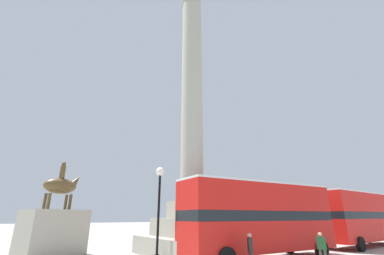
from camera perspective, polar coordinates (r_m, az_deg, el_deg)
ground_plane at (r=19.13m, az=0.00°, el=-26.34°), size 200.00×200.00×0.00m
monument_column at (r=19.54m, az=0.00°, el=-5.46°), size 6.06×6.06×24.34m
bus_a at (r=17.07m, az=14.99°, el=-18.44°), size 10.55×3.41×4.39m
bus_b at (r=27.76m, az=33.21°, el=-16.13°), size 10.99×3.04×4.41m
equestrian_statue at (r=20.29m, az=-28.40°, el=-18.92°), size 4.31×3.64×6.09m
street_lamp at (r=15.76m, az=-7.32°, el=-15.39°), size 0.51×0.51×5.23m
pedestrian_near_lamp at (r=13.81m, az=12.82°, el=-24.93°), size 0.39×0.45×1.63m
pedestrian_by_plinth at (r=16.13m, az=26.90°, el=-22.66°), size 0.27×0.45×1.60m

